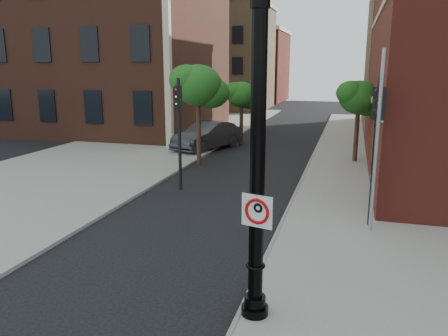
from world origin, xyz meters
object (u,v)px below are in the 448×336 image
(lamppost, at_px, (257,176))
(traffic_signal_left, at_px, (179,116))
(no_parking_sign, at_px, (257,211))
(parked_car, at_px, (208,136))
(traffic_signal_right, at_px, (377,129))

(lamppost, height_order, traffic_signal_left, lamppost)
(no_parking_sign, height_order, parked_car, no_parking_sign)
(parked_car, xyz_separation_m, traffic_signal_left, (1.80, -9.12, 2.27))
(lamppost, relative_size, parked_car, 1.26)
(parked_car, xyz_separation_m, traffic_signal_right, (9.35, -11.66, 2.37))
(lamppost, xyz_separation_m, parked_car, (-6.91, 17.80, -2.18))
(traffic_signal_right, bearing_deg, no_parking_sign, -130.15)
(parked_car, bearing_deg, no_parking_sign, -49.22)
(lamppost, distance_m, traffic_signal_left, 10.07)
(lamppost, bearing_deg, traffic_signal_right, 68.38)
(no_parking_sign, bearing_deg, lamppost, 119.02)
(lamppost, relative_size, no_parking_sign, 10.21)
(lamppost, relative_size, traffic_signal_left, 1.42)
(traffic_signal_left, relative_size, traffic_signal_right, 0.97)
(lamppost, distance_m, parked_car, 19.22)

